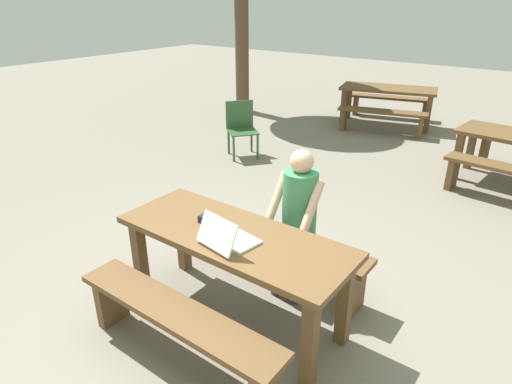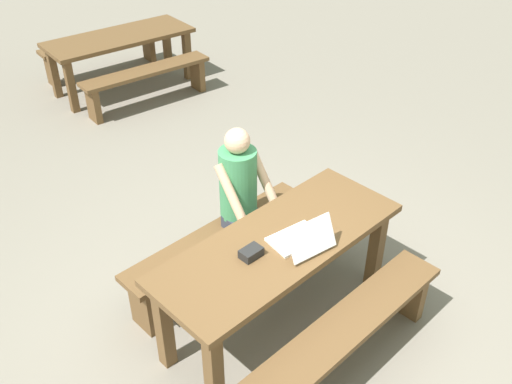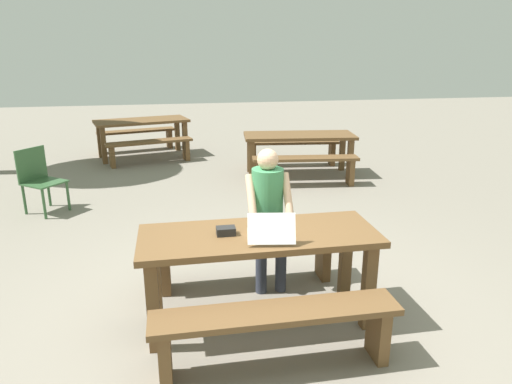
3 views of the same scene
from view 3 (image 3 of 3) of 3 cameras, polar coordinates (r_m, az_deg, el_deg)
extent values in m
plane|color=gray|center=(3.95, 0.36, -15.26)|extent=(30.00, 30.00, 0.00)
cube|color=brown|center=(3.60, 0.38, -5.37)|extent=(1.83, 0.70, 0.05)
cube|color=brown|center=(3.50, -12.42, -13.48)|extent=(0.09, 0.09, 0.71)
cube|color=brown|center=(3.78, 13.56, -11.13)|extent=(0.09, 0.09, 0.71)
cube|color=brown|center=(3.94, -12.22, -9.79)|extent=(0.09, 0.09, 0.71)
cube|color=brown|center=(4.19, 10.85, -8.00)|extent=(0.09, 0.09, 0.71)
cube|color=brown|center=(3.20, 2.48, -14.52)|extent=(1.68, 0.30, 0.05)
cube|color=brown|center=(3.27, -11.02, -18.93)|extent=(0.08, 0.24, 0.42)
cube|color=brown|center=(3.54, 14.65, -16.11)|extent=(0.08, 0.24, 0.42)
cube|color=brown|center=(4.28, -1.17, -5.88)|extent=(1.68, 0.30, 0.05)
cube|color=brown|center=(4.33, -10.96, -9.26)|extent=(0.08, 0.24, 0.42)
cube|color=brown|center=(4.54, 8.17, -7.83)|extent=(0.08, 0.24, 0.42)
cube|color=white|center=(3.54, 1.74, -5.22)|extent=(0.37, 0.28, 0.02)
cube|color=white|center=(3.34, 1.90, -4.49)|extent=(0.36, 0.16, 0.21)
cube|color=black|center=(3.35, 1.90, -4.40)|extent=(0.33, 0.14, 0.19)
cube|color=black|center=(3.56, -3.68, -4.75)|extent=(0.14, 0.10, 0.06)
cylinder|color=#333847|center=(4.22, 0.63, -9.32)|extent=(0.10, 0.10, 0.46)
cylinder|color=#333847|center=(4.26, 3.04, -9.12)|extent=(0.10, 0.10, 0.46)
cube|color=#333847|center=(4.20, 1.62, -5.39)|extent=(0.28, 0.28, 0.12)
cylinder|color=#3F8C59|center=(4.18, 1.40, -0.88)|extent=(0.28, 0.28, 0.56)
cylinder|color=#DBAD89|center=(4.04, -0.55, -0.94)|extent=(0.07, 0.32, 0.41)
cylinder|color=#DBAD89|center=(4.11, 3.90, -0.68)|extent=(0.07, 0.32, 0.41)
sphere|color=#DBAD89|center=(4.08, 1.44, 3.98)|extent=(0.19, 0.19, 0.19)
cube|color=#335933|center=(6.74, -24.38, 1.05)|extent=(0.62, 0.62, 0.02)
cube|color=#335933|center=(6.85, -25.70, 3.08)|extent=(0.29, 0.36, 0.43)
cylinder|color=#335933|center=(6.54, -24.41, -1.35)|extent=(0.04, 0.04, 0.40)
cylinder|color=#335933|center=(6.76, -21.91, -0.46)|extent=(0.04, 0.04, 0.40)
cylinder|color=#335933|center=(6.84, -26.38, -0.84)|extent=(0.04, 0.04, 0.40)
cylinder|color=#335933|center=(7.05, -23.92, 0.00)|extent=(0.04, 0.04, 0.40)
cube|color=brown|center=(9.55, -13.79, 8.40)|extent=(1.90, 1.19, 0.05)
cube|color=brown|center=(9.21, -18.06, 5.39)|extent=(0.11, 0.11, 0.69)
cube|color=brown|center=(9.51, -8.63, 6.41)|extent=(0.11, 0.11, 0.69)
cube|color=brown|center=(9.78, -18.49, 6.01)|extent=(0.11, 0.11, 0.69)
cube|color=brown|center=(10.06, -9.57, 6.96)|extent=(0.11, 0.11, 0.69)
cube|color=brown|center=(8.98, -12.85, 5.98)|extent=(1.62, 0.68, 0.05)
cube|color=brown|center=(8.92, -17.13, 4.12)|extent=(0.14, 0.25, 0.39)
cube|color=brown|center=(9.19, -8.51, 5.09)|extent=(0.14, 0.25, 0.39)
cube|color=brown|center=(10.21, -14.38, 7.21)|extent=(1.62, 0.68, 0.05)
cube|color=brown|center=(10.15, -18.15, 5.58)|extent=(0.14, 0.25, 0.39)
cube|color=brown|center=(10.39, -10.51, 6.41)|extent=(0.14, 0.25, 0.39)
cube|color=brown|center=(7.95, 5.29, 6.85)|extent=(1.91, 0.93, 0.05)
cube|color=brown|center=(7.67, -0.53, 3.84)|extent=(0.10, 0.10, 0.65)
cube|color=brown|center=(7.94, 11.39, 3.97)|extent=(0.10, 0.10, 0.65)
cube|color=brown|center=(8.19, -0.77, 4.71)|extent=(0.10, 0.10, 0.65)
cube|color=brown|center=(8.45, 10.45, 4.82)|extent=(0.10, 0.10, 0.65)
cube|color=brown|center=(7.37, 6.05, 4.08)|extent=(1.68, 0.48, 0.05)
cube|color=brown|center=(7.34, 0.38, 2.25)|extent=(0.11, 0.25, 0.42)
cube|color=brown|center=(7.59, 11.42, 2.42)|extent=(0.11, 0.25, 0.42)
cube|color=brown|center=(8.63, 4.55, 6.08)|extent=(1.68, 0.48, 0.05)
cube|color=brown|center=(8.60, -0.31, 4.51)|extent=(0.11, 0.25, 0.42)
cube|color=brown|center=(8.81, 9.22, 4.61)|extent=(0.11, 0.25, 0.42)
camera|label=1|loc=(2.68, 57.90, 14.77)|focal=30.74mm
camera|label=2|loc=(2.24, -69.53, 35.04)|focal=39.68mm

